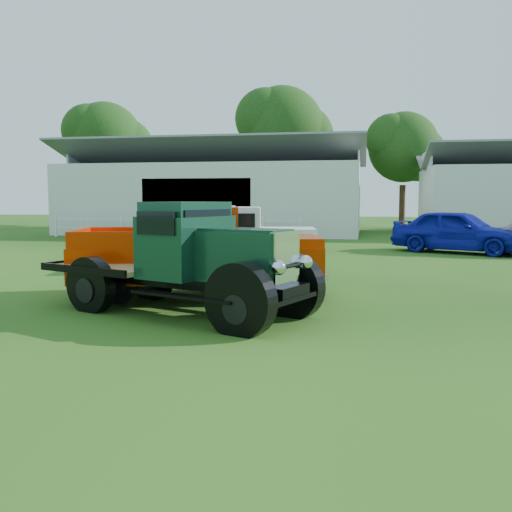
% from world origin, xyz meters
% --- Properties ---
extents(ground, '(120.00, 120.00, 0.00)m').
position_xyz_m(ground, '(0.00, 0.00, 0.00)').
color(ground, '#14380C').
extents(shed_left, '(18.80, 10.20, 5.60)m').
position_xyz_m(shed_left, '(-7.00, 26.00, 2.80)').
color(shed_left, silver).
rests_on(shed_left, ground).
extents(fence_rail, '(14.20, 0.16, 1.20)m').
position_xyz_m(fence_rail, '(-8.00, 20.00, 0.60)').
color(fence_rail, white).
rests_on(fence_rail, ground).
extents(tree_a, '(6.30, 6.30, 10.50)m').
position_xyz_m(tree_a, '(-18.00, 33.00, 5.25)').
color(tree_a, black).
rests_on(tree_a, ground).
extents(tree_b, '(6.90, 6.90, 11.50)m').
position_xyz_m(tree_b, '(-4.00, 34.00, 5.75)').
color(tree_b, black).
rests_on(tree_b, ground).
extents(tree_c, '(5.40, 5.40, 9.00)m').
position_xyz_m(tree_c, '(5.00, 33.00, 4.50)').
color(tree_c, black).
rests_on(tree_c, ground).
extents(vintage_flatbed, '(5.76, 3.99, 2.12)m').
position_xyz_m(vintage_flatbed, '(-1.08, 0.47, 1.06)').
color(vintage_flatbed, '#123827').
rests_on(vintage_flatbed, ground).
extents(red_pickup, '(5.92, 3.35, 2.04)m').
position_xyz_m(red_pickup, '(-1.33, 2.40, 1.02)').
color(red_pickup, '#C22A02').
rests_on(red_pickup, ground).
extents(white_pickup, '(5.39, 2.83, 1.88)m').
position_xyz_m(white_pickup, '(-1.61, 7.17, 0.94)').
color(white_pickup, white).
rests_on(white_pickup, ground).
extents(misc_car_blue, '(5.51, 4.18, 1.75)m').
position_xyz_m(misc_car_blue, '(6.01, 14.14, 0.87)').
color(misc_car_blue, '#0D159B').
rests_on(misc_car_blue, ground).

